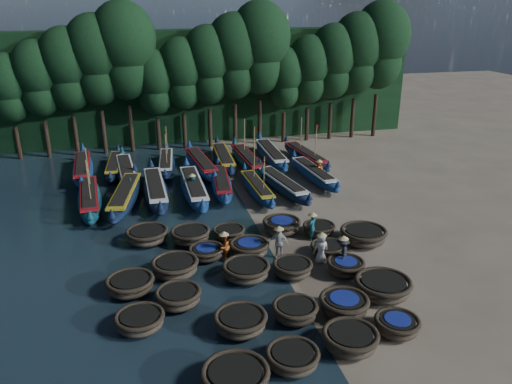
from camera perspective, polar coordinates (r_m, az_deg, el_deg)
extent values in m
plane|color=gray|center=(27.45, 1.18, -5.82)|extent=(120.00, 120.00, 0.00)
cube|color=black|center=(48.15, -6.18, 12.05)|extent=(40.00, 3.00, 10.00)
ellipsoid|color=#4D4230|center=(18.07, -2.38, -20.69)|extent=(2.72, 2.72, 0.71)
torus|color=#342D1F|center=(17.85, -2.39, -19.88)|extent=(2.39, 2.39, 0.22)
cylinder|color=black|center=(17.82, -2.40, -19.78)|extent=(1.82, 1.82, 0.06)
ellipsoid|color=#4D4230|center=(18.96, 4.20, -18.58)|extent=(2.02, 2.02, 0.62)
torus|color=#342D1F|center=(18.78, 4.22, -17.89)|extent=(1.98, 1.98, 0.19)
cylinder|color=black|center=(18.75, 4.22, -17.80)|extent=(1.51, 1.51, 0.06)
ellipsoid|color=#4D4230|center=(19.96, 10.71, -16.45)|extent=(2.04, 2.04, 0.71)
torus|color=#342D1F|center=(19.77, 10.77, -15.68)|extent=(2.19, 2.19, 0.22)
cylinder|color=black|center=(19.74, 10.78, -15.58)|extent=(1.65, 1.65, 0.06)
ellipsoid|color=#4D4230|center=(21.18, 15.79, -14.62)|extent=(2.20, 2.20, 0.64)
torus|color=#342D1F|center=(21.01, 15.87, -13.96)|extent=(1.83, 1.83, 0.19)
cylinder|color=black|center=(20.99, 15.89, -13.87)|extent=(1.37, 1.37, 0.06)
cylinder|color=navy|center=(20.97, 15.90, -13.78)|extent=(1.06, 1.06, 0.04)
ellipsoid|color=#4D4230|center=(21.18, -13.11, -14.33)|extent=(2.10, 2.10, 0.64)
torus|color=#342D1F|center=(21.01, -13.18, -13.66)|extent=(2.03, 2.03, 0.19)
cylinder|color=black|center=(20.99, -13.19, -13.57)|extent=(1.54, 1.54, 0.06)
ellipsoid|color=#4D4230|center=(20.55, -1.78, -14.82)|extent=(2.28, 2.28, 0.70)
torus|color=#342D1F|center=(20.36, -1.79, -14.07)|extent=(2.18, 2.18, 0.21)
cylinder|color=black|center=(20.34, -1.79, -13.97)|extent=(1.65, 1.65, 0.06)
ellipsoid|color=#4D4230|center=(21.22, 4.48, -13.62)|extent=(1.90, 1.90, 0.68)
torus|color=#342D1F|center=(21.04, 4.51, -12.90)|extent=(1.94, 1.94, 0.21)
cylinder|color=black|center=(21.02, 4.51, -12.81)|extent=(1.45, 1.45, 0.06)
ellipsoid|color=#4D4230|center=(21.76, 9.99, -12.83)|extent=(2.44, 2.44, 0.75)
torus|color=#342D1F|center=(21.57, 10.05, -12.05)|extent=(2.13, 2.13, 0.23)
cylinder|color=black|center=(21.54, 10.06, -11.95)|extent=(1.60, 1.60, 0.07)
cylinder|color=navy|center=(21.52, 10.07, -11.85)|extent=(1.23, 1.23, 0.05)
ellipsoid|color=#4D4230|center=(23.35, 14.28, -10.66)|extent=(2.74, 2.74, 0.75)
torus|color=#342D1F|center=(23.17, 14.36, -9.92)|extent=(2.57, 2.57, 0.23)
cylinder|color=black|center=(23.15, 14.37, -9.82)|extent=(1.97, 1.97, 0.07)
ellipsoid|color=#4D4230|center=(23.58, -14.16, -10.41)|extent=(2.27, 2.27, 0.68)
torus|color=#342D1F|center=(23.42, -14.23, -9.74)|extent=(2.20, 2.20, 0.21)
cylinder|color=black|center=(23.40, -14.24, -9.65)|extent=(1.67, 1.67, 0.06)
ellipsoid|color=#4D4230|center=(22.25, -8.84, -11.98)|extent=(1.91, 1.91, 0.71)
torus|color=#342D1F|center=(22.07, -8.89, -11.25)|extent=(2.02, 2.02, 0.22)
cylinder|color=black|center=(22.05, -8.90, -11.16)|extent=(1.51, 1.51, 0.06)
ellipsoid|color=#4D4230|center=(23.93, -1.12, -9.16)|extent=(2.19, 2.19, 0.71)
torus|color=#342D1F|center=(23.77, -1.13, -8.47)|extent=(2.30, 2.30, 0.21)
cylinder|color=black|center=(23.74, -1.13, -8.38)|extent=(1.75, 1.75, 0.06)
ellipsoid|color=#4D4230|center=(24.21, 4.20, -8.88)|extent=(1.88, 1.88, 0.67)
torus|color=#342D1F|center=(24.06, 4.22, -8.23)|extent=(1.94, 1.94, 0.20)
cylinder|color=black|center=(24.04, 4.22, -8.15)|extent=(1.46, 1.46, 0.06)
ellipsoid|color=#4D4230|center=(24.67, 10.19, -8.58)|extent=(1.81, 1.81, 0.67)
torus|color=#342D1F|center=(24.52, 10.23, -7.94)|extent=(1.87, 1.87, 0.20)
cylinder|color=black|center=(24.50, 10.24, -7.85)|extent=(1.40, 1.40, 0.06)
cylinder|color=navy|center=(24.48, 10.25, -7.77)|extent=(1.08, 1.08, 0.04)
ellipsoid|color=#4D4230|center=(24.47, -9.22, -8.66)|extent=(2.62, 2.62, 0.75)
torus|color=#342D1F|center=(24.30, -9.26, -7.94)|extent=(2.29, 2.29, 0.23)
cylinder|color=black|center=(24.28, -9.27, -7.84)|extent=(1.73, 1.73, 0.07)
ellipsoid|color=#4D4230|center=(25.79, -5.68, -7.04)|extent=(2.03, 2.03, 0.60)
torus|color=#342D1F|center=(25.66, -5.70, -6.48)|extent=(1.83, 1.83, 0.18)
cylinder|color=black|center=(25.64, -5.71, -6.41)|extent=(1.38, 1.38, 0.05)
cylinder|color=navy|center=(25.63, -5.71, -6.34)|extent=(1.06, 1.06, 0.04)
ellipsoid|color=#4D4230|center=(25.92, -0.77, -6.62)|extent=(2.15, 2.15, 0.73)
torus|color=#342D1F|center=(25.76, -0.77, -5.95)|extent=(2.08, 2.08, 0.22)
cylinder|color=black|center=(25.74, -0.77, -5.87)|extent=(1.56, 1.56, 0.07)
cylinder|color=navy|center=(25.72, -0.78, -5.78)|extent=(1.20, 1.20, 0.04)
ellipsoid|color=#4D4230|center=(26.29, 8.16, -6.61)|extent=(2.02, 2.02, 0.58)
torus|color=#342D1F|center=(26.17, 8.19, -6.08)|extent=(1.80, 1.80, 0.18)
cylinder|color=black|center=(26.15, 8.20, -6.01)|extent=(1.36, 1.36, 0.05)
ellipsoid|color=#4D4230|center=(27.85, 12.16, -5.04)|extent=(2.74, 2.74, 0.75)
torus|color=#342D1F|center=(27.70, 12.22, -4.38)|extent=(2.56, 2.56, 0.23)
cylinder|color=black|center=(27.68, 12.22, -4.29)|extent=(1.95, 1.95, 0.07)
ellipsoid|color=#4D4230|center=(27.91, -12.32, -5.04)|extent=(2.41, 2.41, 0.72)
torus|color=#342D1F|center=(27.77, -12.37, -4.41)|extent=(2.33, 2.33, 0.22)
cylinder|color=black|center=(27.75, -12.38, -4.33)|extent=(1.78, 1.78, 0.07)
ellipsoid|color=#4D4230|center=(27.49, -7.50, -5.12)|extent=(2.41, 2.41, 0.72)
torus|color=#342D1F|center=(27.34, -7.53, -4.48)|extent=(2.19, 2.19, 0.22)
cylinder|color=black|center=(27.32, -7.54, -4.40)|extent=(1.65, 1.65, 0.07)
ellipsoid|color=#4D4230|center=(27.84, -3.12, -4.80)|extent=(1.72, 1.72, 0.56)
torus|color=#342D1F|center=(27.72, -3.13, -4.30)|extent=(1.81, 1.81, 0.17)
cylinder|color=black|center=(27.71, -3.13, -4.24)|extent=(1.37, 1.37, 0.05)
ellipsoid|color=#4D4230|center=(28.44, 2.95, -4.03)|extent=(2.57, 2.57, 0.72)
torus|color=#342D1F|center=(28.30, 2.96, -3.41)|extent=(2.19, 2.19, 0.22)
cylinder|color=black|center=(28.28, 2.96, -3.33)|extent=(1.65, 1.65, 0.07)
cylinder|color=navy|center=(28.27, 2.96, -3.24)|extent=(1.27, 1.27, 0.04)
ellipsoid|color=#4D4230|center=(28.45, 7.19, -4.33)|extent=(2.11, 2.11, 0.58)
torus|color=#342D1F|center=(28.34, 7.21, -3.84)|extent=(1.84, 1.84, 0.17)
cylinder|color=black|center=(28.32, 7.22, -3.77)|extent=(1.40, 1.40, 0.05)
ellipsoid|color=#0E4351|center=(33.71, -18.48, -0.76)|extent=(2.10, 8.26, 1.02)
cone|color=#0E4351|center=(37.26, -18.70, 2.35)|extent=(0.45, 0.45, 0.61)
cone|color=#0E4351|center=(29.78, -18.49, -2.36)|extent=(0.45, 0.45, 0.51)
cube|color=maroon|center=(33.56, -18.57, -0.08)|extent=(1.56, 6.40, 0.12)
cube|color=black|center=(33.53, -18.58, 0.05)|extent=(1.22, 5.56, 0.10)
cylinder|color=#997F4C|center=(34.34, -18.66, 2.52)|extent=(0.07, 0.24, 2.86)
cylinder|color=#997F4C|center=(31.72, -18.59, 1.03)|extent=(0.07, 0.24, 2.86)
plane|color=red|center=(31.33, -18.57, 3.20)|extent=(0.00, 0.36, 0.36)
ellipsoid|color=#0F2138|center=(33.38, -14.71, -0.52)|extent=(2.97, 8.66, 1.07)
cone|color=#0F2138|center=(37.01, -13.72, 2.83)|extent=(0.47, 0.47, 0.64)
cone|color=#0F2138|center=(29.37, -16.19, -2.32)|extent=(0.47, 0.47, 0.53)
cube|color=gold|center=(33.22, -14.78, 0.20)|extent=(2.23, 6.70, 0.13)
cube|color=black|center=(33.19, -14.79, 0.34)|extent=(1.80, 5.81, 0.11)
ellipsoid|color=#0F2138|center=(34.02, -11.40, 0.19)|extent=(1.71, 8.67, 1.08)
cone|color=#0F2138|center=(37.78, -11.95, 3.37)|extent=(0.48, 0.48, 0.65)
cone|color=#0F2138|center=(29.86, -10.89, -1.42)|extent=(0.48, 0.48, 0.54)
cube|color=silver|center=(33.86, -11.45, 0.91)|extent=(1.26, 6.71, 0.13)
cube|color=black|center=(33.83, -11.46, 1.04)|extent=(0.95, 5.85, 0.11)
ellipsoid|color=navy|center=(33.89, -7.12, 0.38)|extent=(1.59, 8.68, 1.08)
cone|color=navy|center=(37.65, -7.99, 3.58)|extent=(0.48, 0.48, 0.65)
cone|color=navy|center=(29.74, -6.12, -1.23)|extent=(0.48, 0.48, 0.54)
cube|color=silver|center=(33.74, -7.15, 1.10)|extent=(1.16, 6.73, 0.13)
cube|color=black|center=(33.71, -7.16, 1.24)|extent=(0.86, 5.86, 0.11)
ellipsoid|color=navy|center=(34.82, -3.95, 0.94)|extent=(2.14, 7.67, 0.95)
cone|color=navy|center=(38.11, -4.38, 3.69)|extent=(0.42, 0.42, 0.57)
cone|color=navy|center=(31.17, -3.48, -0.38)|extent=(0.42, 0.42, 0.47)
cube|color=maroon|center=(34.68, -3.97, 1.56)|extent=(1.60, 5.94, 0.11)
cube|color=black|center=(34.66, -3.97, 1.67)|extent=(1.27, 5.16, 0.09)
ellipsoid|color=navy|center=(33.88, 0.12, 0.37)|extent=(1.49, 7.20, 0.90)
cone|color=navy|center=(36.88, -1.34, 3.06)|extent=(0.39, 0.39, 0.54)
cone|color=navy|center=(30.57, 1.88, -0.91)|extent=(0.39, 0.39, 0.45)
cube|color=gold|center=(33.75, 0.12, 0.97)|extent=(1.10, 5.58, 0.11)
cube|color=black|center=(33.73, 0.12, 1.08)|extent=(0.83, 4.86, 0.09)
cylinder|color=#997F4C|center=(34.42, -0.21, 3.23)|extent=(0.06, 0.21, 2.51)
cylinder|color=#997F4C|center=(32.21, 0.92, 1.96)|extent=(0.06, 0.21, 2.51)
plane|color=red|center=(31.90, 1.16, 3.84)|extent=(0.00, 0.31, 0.31)
ellipsoid|color=#0F2138|center=(34.46, 3.01, 0.77)|extent=(2.71, 7.94, 0.98)
cone|color=#0F2138|center=(37.51, 0.43, 3.52)|extent=(0.43, 0.43, 0.59)
cone|color=#0F2138|center=(31.12, 6.15, -0.44)|extent=(0.43, 0.43, 0.49)
cube|color=silver|center=(34.32, 3.02, 1.41)|extent=(2.04, 6.14, 0.12)
cube|color=black|center=(34.29, 3.02, 1.53)|extent=(1.64, 5.33, 0.10)
ellipsoid|color=navy|center=(36.90, 6.61, 2.03)|extent=(2.04, 7.81, 0.97)
cone|color=navy|center=(39.97, 4.37, 4.55)|extent=(0.42, 0.42, 0.58)
cone|color=navy|center=(33.54, 9.36, 0.98)|extent=(0.42, 0.42, 0.48)
cube|color=silver|center=(36.77, 6.64, 2.63)|extent=(1.52, 6.05, 0.12)
cube|color=black|center=(36.74, 6.64, 2.74)|extent=(1.19, 5.26, 0.10)
ellipsoid|color=navy|center=(39.78, -19.18, 2.46)|extent=(2.02, 8.55, 1.06)
cone|color=navy|center=(43.56, -19.22, 4.95)|extent=(0.47, 0.47, 0.64)
cone|color=navy|center=(35.66, -19.38, 1.43)|extent=(0.47, 0.47, 0.53)
cube|color=maroon|center=(39.65, -19.25, 3.07)|extent=(1.50, 6.62, 0.13)
cube|color=black|center=(39.63, -19.27, 3.19)|extent=(1.16, 5.76, 0.11)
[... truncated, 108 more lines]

